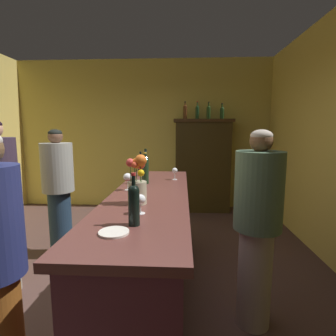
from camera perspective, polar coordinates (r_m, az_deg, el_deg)
name	(u,v)px	position (r m, az deg, el deg)	size (l,w,h in m)	color
floor	(97,295)	(2.90, -15.10, -25.05)	(7.91, 7.91, 0.00)	#47312C
wall_back	(143,135)	(5.46, -5.43, 7.19)	(5.17, 0.12, 2.96)	#CAB652
bar_counter	(150,248)	(2.49, -3.90, -16.96)	(0.67, 2.48, 1.03)	#552732
display_cabinet	(202,164)	(5.14, 7.50, 0.88)	(1.12, 0.45, 1.78)	#30260E
wine_bottle_riesling	(134,203)	(1.54, -7.43, -7.50)	(0.07, 0.07, 0.31)	black
wine_bottle_syrah	(145,169)	(2.71, -4.98, -0.28)	(0.07, 0.07, 0.33)	#1B341C
wine_bottle_malbec	(146,167)	(2.90, -4.88, 0.31)	(0.06, 0.06, 0.35)	#1A2C36
wine_bottle_rose	(141,165)	(3.19, -5.95, 0.55)	(0.06, 0.06, 0.30)	black
wine_glass_front	(140,200)	(1.75, -6.03, -6.90)	(0.07, 0.07, 0.13)	white
wine_glass_mid	(128,178)	(2.44, -8.79, -2.13)	(0.08, 0.08, 0.16)	white
wine_glass_rear	(175,171)	(2.93, 1.48, -0.67)	(0.06, 0.06, 0.13)	white
flower_arrangement	(138,181)	(1.97, -6.61, -2.88)	(0.16, 0.14, 0.37)	#A8A186
cheese_plate	(114,232)	(1.48, -11.68, -13.52)	(0.17, 0.17, 0.01)	white
display_bottle_left	(185,111)	(5.09, 3.74, 12.21)	(0.07, 0.07, 0.33)	#4C2813
display_bottle_midleft	(197,112)	(5.10, 6.36, 12.08)	(0.07, 0.07, 0.33)	#18381D
display_bottle_center	(209,112)	(5.11, 8.80, 12.01)	(0.07, 0.07, 0.32)	#213C16
display_bottle_midright	(222,112)	(5.14, 11.64, 11.78)	(0.07, 0.07, 0.30)	#1C3A19
patron_tall	(58,188)	(3.53, -22.70, -4.11)	(0.38, 0.38, 1.59)	#1F3348
bartender	(257,223)	(2.20, 18.80, -11.20)	(0.37, 0.37, 1.58)	gray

